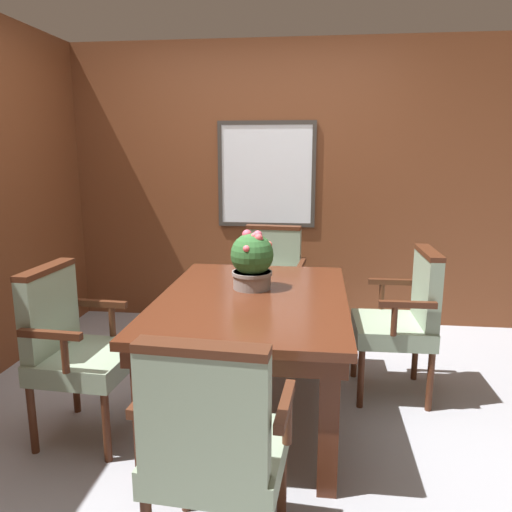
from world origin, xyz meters
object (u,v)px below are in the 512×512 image
chair_head_far (270,280)px  dining_table (253,312)px  chair_left_near (73,343)px  potted_plant (252,261)px  chair_head_near (214,441)px  chair_right_far (404,315)px

chair_head_far → dining_table: bearing=-84.8°
chair_left_near → potted_plant: size_ratio=2.67×
chair_head_near → chair_right_far: same height
chair_head_far → chair_left_near: 1.72m
dining_table → chair_head_far: chair_head_far is taller
dining_table → potted_plant: size_ratio=4.29×
chair_head_near → chair_head_far: size_ratio=1.00×
chair_head_far → potted_plant: bearing=-86.2°
chair_right_far → potted_plant: 1.02m
chair_head_far → potted_plant: 1.04m
dining_table → potted_plant: 0.31m
chair_head_near → chair_right_far: 1.75m
chair_head_near → chair_right_far: (0.90, 1.50, 0.00)m
chair_head_far → chair_left_near: size_ratio=1.00×
dining_table → potted_plant: bearing=98.7°
dining_table → chair_head_near: size_ratio=1.61×
chair_left_near → potted_plant: bearing=-58.7°
chair_head_far → chair_left_near: bearing=-117.5°
chair_right_far → chair_head_far: (-0.91, 0.76, 0.00)m
dining_table → chair_head_far: size_ratio=1.61×
chair_right_far → chair_head_far: same height
dining_table → chair_left_near: 0.99m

